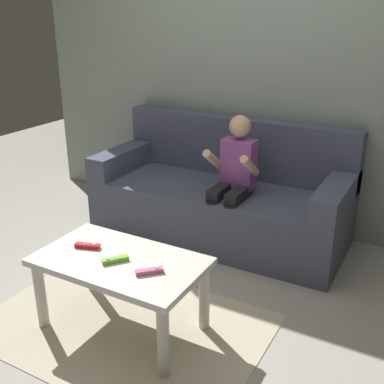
{
  "coord_description": "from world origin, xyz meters",
  "views": [
    {
      "loc": [
        1.28,
        -1.86,
        1.67
      ],
      "look_at": [
        -0.04,
        0.54,
        0.59
      ],
      "focal_mm": 44.04,
      "sensor_mm": 36.0,
      "label": 1
    }
  ],
  "objects_px": {
    "coffee_table": "(121,271)",
    "game_remote_pink_near_edge": "(149,271)",
    "game_remote_lime_center": "(115,260)",
    "game_remote_red_far_corner": "(88,246)",
    "couch": "(222,197)",
    "person_seated_on_couch": "(233,177)"
  },
  "relations": [
    {
      "from": "coffee_table",
      "to": "game_remote_pink_near_edge",
      "type": "relative_size",
      "value": 7.19
    },
    {
      "from": "person_seated_on_couch",
      "to": "coffee_table",
      "type": "bearing_deg",
      "value": -96.52
    },
    {
      "from": "coffee_table",
      "to": "game_remote_lime_center",
      "type": "bearing_deg",
      "value": -92.37
    },
    {
      "from": "game_remote_pink_near_edge",
      "to": "game_remote_red_far_corner",
      "type": "distance_m",
      "value": 0.45
    },
    {
      "from": "person_seated_on_couch",
      "to": "game_remote_red_far_corner",
      "type": "xyz_separation_m",
      "value": [
        -0.36,
        -1.14,
        -0.12
      ]
    },
    {
      "from": "person_seated_on_couch",
      "to": "game_remote_pink_near_edge",
      "type": "distance_m",
      "value": 1.21
    },
    {
      "from": "game_remote_lime_center",
      "to": "game_remote_red_far_corner",
      "type": "xyz_separation_m",
      "value": [
        -0.23,
        0.05,
        0.0
      ]
    },
    {
      "from": "game_remote_lime_center",
      "to": "game_remote_red_far_corner",
      "type": "relative_size",
      "value": 0.92
    },
    {
      "from": "couch",
      "to": "game_remote_pink_near_edge",
      "type": "distance_m",
      "value": 1.41
    },
    {
      "from": "person_seated_on_couch",
      "to": "game_remote_lime_center",
      "type": "relative_size",
      "value": 7.36
    },
    {
      "from": "couch",
      "to": "game_remote_lime_center",
      "type": "relative_size",
      "value": 14.36
    },
    {
      "from": "game_remote_red_far_corner",
      "to": "coffee_table",
      "type": "bearing_deg",
      "value": -2.92
    },
    {
      "from": "couch",
      "to": "game_remote_red_far_corner",
      "type": "bearing_deg",
      "value": -98.23
    },
    {
      "from": "person_seated_on_couch",
      "to": "game_remote_pink_near_edge",
      "type": "relative_size",
      "value": 7.86
    },
    {
      "from": "couch",
      "to": "game_remote_lime_center",
      "type": "xyz_separation_m",
      "value": [
        0.04,
        -1.37,
        0.14
      ]
    },
    {
      "from": "coffee_table",
      "to": "game_remote_red_far_corner",
      "type": "bearing_deg",
      "value": 177.08
    },
    {
      "from": "game_remote_lime_center",
      "to": "couch",
      "type": "bearing_deg",
      "value": 91.51
    },
    {
      "from": "person_seated_on_couch",
      "to": "couch",
      "type": "bearing_deg",
      "value": 132.7
    },
    {
      "from": "game_remote_lime_center",
      "to": "person_seated_on_couch",
      "type": "bearing_deg",
      "value": 83.61
    },
    {
      "from": "game_remote_red_far_corner",
      "to": "couch",
      "type": "bearing_deg",
      "value": 81.77
    },
    {
      "from": "game_remote_red_far_corner",
      "to": "game_remote_lime_center",
      "type": "bearing_deg",
      "value": -12.19
    },
    {
      "from": "couch",
      "to": "game_remote_lime_center",
      "type": "bearing_deg",
      "value": -88.49
    }
  ]
}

